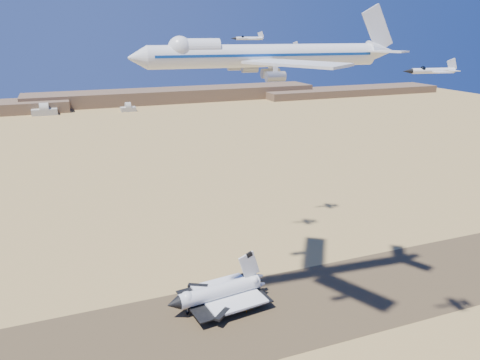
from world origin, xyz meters
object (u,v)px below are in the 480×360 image
object	(u,v)px
shuttle	(219,293)
carrier_747	(258,56)
crew_b	(252,307)
chase_jet_a	(432,71)
crew_a	(247,311)
chase_jet_d	(285,48)
crew_c	(251,307)
chase_jet_c	(249,38)

from	to	relation	value
shuttle	carrier_747	bearing A→B (deg)	-31.73
crew_b	chase_jet_a	distance (m)	103.39
crew_a	chase_jet_d	size ratio (longest dim) A/B	0.12
carrier_747	crew_c	xyz separation A→B (m)	(-2.38, -1.47, -91.45)
crew_c	crew_a	bearing A→B (deg)	53.42
crew_b	crew_a	bearing A→B (deg)	92.67
shuttle	crew_b	world-z (taller)	shuttle
chase_jet_c	chase_jet_a	bearing A→B (deg)	-66.67
crew_b	chase_jet_a	xyz separation A→B (m)	(36.19, -38.49, 88.87)
carrier_747	crew_b	bearing A→B (deg)	-141.63
crew_a	chase_jet_c	xyz separation A→B (m)	(22.47, 54.05, 95.86)
carrier_747	shuttle	bearing A→B (deg)	159.31
crew_a	chase_jet_c	bearing A→B (deg)	-15.69
shuttle	carrier_747	world-z (taller)	carrier_747
crew_c	chase_jet_c	distance (m)	111.29
shuttle	crew_a	size ratio (longest dim) A/B	21.46
carrier_747	chase_jet_c	distance (m)	54.53
carrier_747	chase_jet_a	size ratio (longest dim) A/B	5.58
crew_b	crew_c	size ratio (longest dim) A/B	0.94
crew_c	crew_b	bearing A→B (deg)	-151.95
shuttle	crew_a	distance (m)	12.38
crew_c	chase_jet_a	xyz separation A→B (m)	(36.42, -38.48, 88.81)
crew_c	chase_jet_d	bearing A→B (deg)	-97.43
shuttle	crew_b	size ratio (longest dim) A/B	22.68
crew_b	crew_c	bearing A→B (deg)	69.28
carrier_747	crew_a	size ratio (longest dim) A/B	48.62
crew_a	chase_jet_a	xyz separation A→B (m)	(38.76, -37.27, 88.82)
chase_jet_a	chase_jet_c	bearing A→B (deg)	108.86
chase_jet_d	shuttle	bearing A→B (deg)	-122.26
chase_jet_c	chase_jet_d	xyz separation A→B (m)	(25.91, 17.01, -4.80)
chase_jet_c	chase_jet_d	world-z (taller)	chase_jet_c
crew_c	chase_jet_a	world-z (taller)	chase_jet_a
shuttle	chase_jet_a	distance (m)	106.88
chase_jet_c	chase_jet_d	size ratio (longest dim) A/B	0.94
chase_jet_d	chase_jet_a	bearing A→B (deg)	-85.36
carrier_747	crew_c	world-z (taller)	carrier_747
crew_a	chase_jet_c	distance (m)	112.32
shuttle	chase_jet_d	distance (m)	120.86
crew_b	chase_jet_a	size ratio (longest dim) A/B	0.11
chase_jet_a	chase_jet_c	world-z (taller)	chase_jet_c
carrier_747	chase_jet_a	xyz separation A→B (m)	(34.04, -39.95, -2.64)
shuttle	chase_jet_c	distance (m)	106.68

